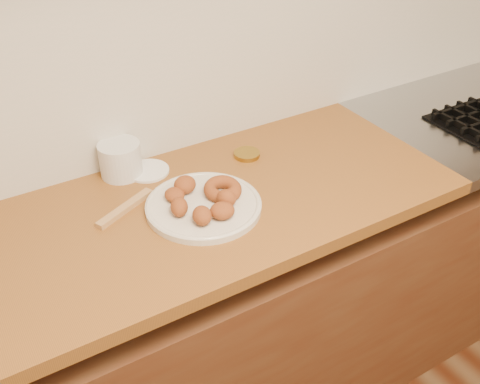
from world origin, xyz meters
The scene contains 10 objects.
base_cabinet centered at (0.00, 1.69, 0.39)m, with size 3.60×0.60×0.77m, color #53331C.
butcher_block centered at (-0.65, 1.69, 0.88)m, with size 2.30×0.62×0.04m, color brown.
backsplash centered at (0.00, 1.99, 1.20)m, with size 3.60×0.02×0.60m, color beige.
donut_plate centered at (-0.21, 1.66, 0.91)m, with size 0.31×0.31×0.02m, color beige.
ring_donut centered at (-0.15, 1.67, 0.94)m, with size 0.10×0.10×0.04m, color brown.
fried_dough_chunks centered at (-0.23, 1.65, 0.94)m, with size 0.19×0.23×0.05m.
plastic_tub centered at (-0.34, 1.93, 0.95)m, with size 0.12×0.12×0.10m, color silver.
tub_lid centered at (-0.27, 1.90, 0.90)m, with size 0.12×0.12×0.01m, color white.
brass_jar_lid centered at (0.03, 1.83, 0.91)m, with size 0.08×0.08×0.01m, color olive.
wooden_utensil centered at (-0.39, 1.76, 0.91)m, with size 0.19×0.02×0.01m, color #A87C4A.
Camera 1 is at (-0.75, 0.59, 1.78)m, focal length 42.00 mm.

